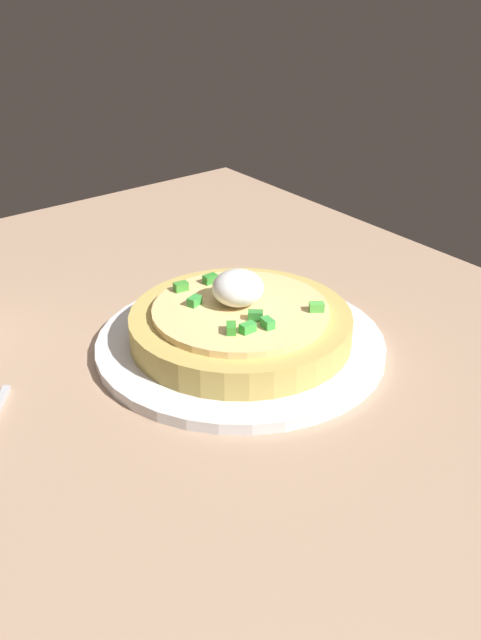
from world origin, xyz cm
name	(u,v)px	position (x,y,z in cm)	size (l,w,h in cm)	color
dining_table	(257,393)	(0.00, 0.00, 1.09)	(101.28, 68.95, 2.18)	tan
plate	(240,344)	(5.25, -2.23, 2.69)	(26.11, 26.11, 1.01)	silver
pizza	(240,323)	(5.29, -2.25, 4.90)	(19.91, 19.91, 6.39)	tan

